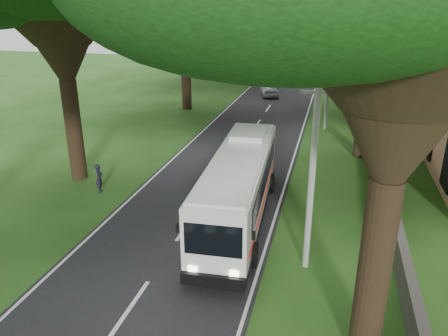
# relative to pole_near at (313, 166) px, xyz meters

# --- Properties ---
(road) EXTENTS (8.00, 120.00, 0.04)m
(road) POSITION_rel_pole_near_xyz_m (-5.50, 19.00, -4.17)
(road) COLOR black
(road) RESTS_ON ground
(property_wall) EXTENTS (0.35, 50.00, 1.20)m
(property_wall) POSITION_rel_pole_near_xyz_m (3.50, 18.00, -3.58)
(property_wall) COLOR #383533
(property_wall) RESTS_ON ground
(pole_near) EXTENTS (1.60, 0.24, 8.00)m
(pole_near) POSITION_rel_pole_near_xyz_m (0.00, 0.00, 0.00)
(pole_near) COLOR gray
(pole_near) RESTS_ON ground
(pole_mid) EXTENTS (1.60, 0.24, 8.00)m
(pole_mid) POSITION_rel_pole_near_xyz_m (0.00, 20.00, 0.00)
(pole_mid) COLOR gray
(pole_mid) RESTS_ON ground
(pole_far) EXTENTS (1.60, 0.24, 8.00)m
(pole_far) POSITION_rel_pole_near_xyz_m (0.00, 40.00, 0.00)
(pole_far) COLOR gray
(pole_far) RESTS_ON ground
(coach_bus) EXTENTS (3.08, 11.24, 3.28)m
(coach_bus) POSITION_rel_pole_near_xyz_m (-3.34, 3.15, -2.41)
(coach_bus) COLOR silver
(coach_bus) RESTS_ON ground
(distant_car_a) EXTENTS (2.76, 4.54, 1.45)m
(distant_car_a) POSITION_rel_pole_near_xyz_m (-6.30, 31.91, -3.43)
(distant_car_a) COLOR #B7B6BC
(distant_car_a) RESTS_ON road
(distant_car_b) EXTENTS (2.60, 4.23, 1.32)m
(distant_car_b) POSITION_rel_pole_near_xyz_m (-8.50, 43.38, -3.49)
(distant_car_b) COLOR navy
(distant_car_b) RESTS_ON road
(distant_car_c) EXTENTS (1.84, 4.25, 1.22)m
(distant_car_c) POSITION_rel_pole_near_xyz_m (-4.70, 59.88, -3.54)
(distant_car_c) COLOR maroon
(distant_car_c) RESTS_ON road
(pedestrian) EXTENTS (0.52, 0.66, 1.59)m
(pedestrian) POSITION_rel_pole_near_xyz_m (-11.26, 4.42, -3.38)
(pedestrian) COLOR black
(pedestrian) RESTS_ON ground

